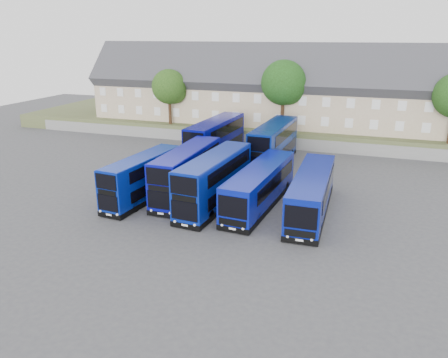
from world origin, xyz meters
The scene contains 13 objects.
ground centered at (0.00, 0.00, 0.00)m, with size 120.00×120.00×0.00m, color #434348.
retaining_wall centered at (0.00, 24.00, 0.75)m, with size 70.00×0.40×1.50m, color slate.
earth_bank centered at (0.00, 34.00, 1.00)m, with size 80.00×20.00×2.00m, color #515A33.
terrace_row centered at (0.00, 30.00, 6.60)m, with size 54.00×10.40×11.20m.
dd_front_left centered at (-5.63, 1.80, 1.94)m, with size 3.25×10.13×3.96m.
dd_front_mid centered at (-2.26, 3.94, 2.16)m, with size 2.55×11.07×4.39m.
dd_front_right centered at (0.92, 2.54, 2.18)m, with size 3.40×11.32×4.44m.
dd_rear_left centered at (-3.83, 15.93, 2.33)m, with size 3.44×12.06×4.74m.
dd_rear_right centered at (3.00, 16.27, 2.30)m, with size 3.25×11.86×4.67m.
coach_east_a centered at (4.63, 3.79, 1.69)m, with size 3.61×12.74×3.44m.
coach_east_b centered at (9.10, 3.56, 1.69)m, with size 2.89×12.65×3.44m.
tree_west centered at (-13.85, 25.10, 7.05)m, with size 4.80×4.80×7.65m.
tree_mid centered at (2.15, 25.60, 8.07)m, with size 5.76×5.76×9.18m.
Camera 1 is at (13.20, -30.82, 14.30)m, focal length 35.00 mm.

